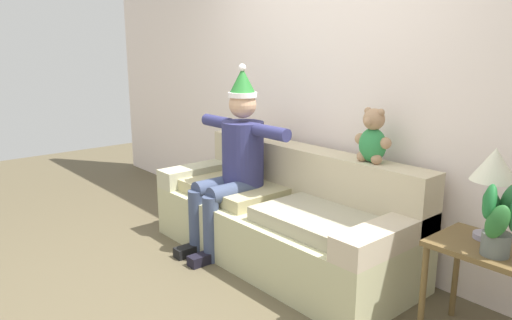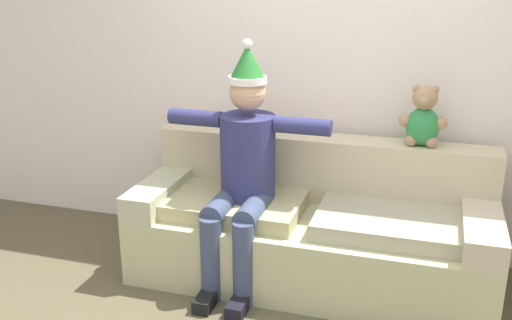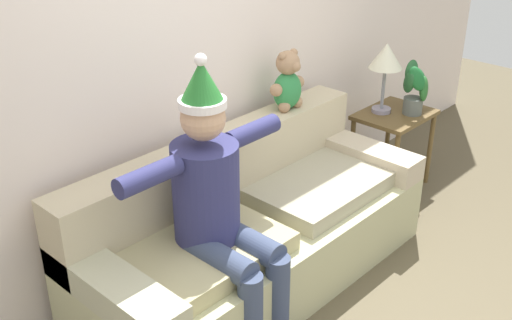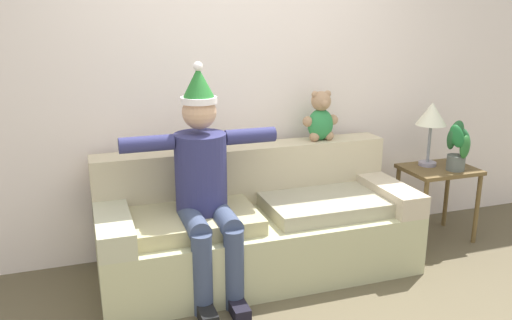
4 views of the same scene
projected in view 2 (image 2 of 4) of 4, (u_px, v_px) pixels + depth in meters
The scene contains 4 objects.
back_wall at pixel (333, 54), 3.86m from camera, with size 7.00×0.10×2.70m, color silver.
couch at pixel (312, 227), 3.73m from camera, with size 2.19×0.87×0.85m.
person_seated at pixel (243, 165), 3.55m from camera, with size 1.02×0.77×1.50m.
teddy_bear at pixel (423, 119), 3.57m from camera, with size 0.29×0.17×0.38m.
Camera 2 is at (0.66, -2.31, 1.91)m, focal length 41.30 mm.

